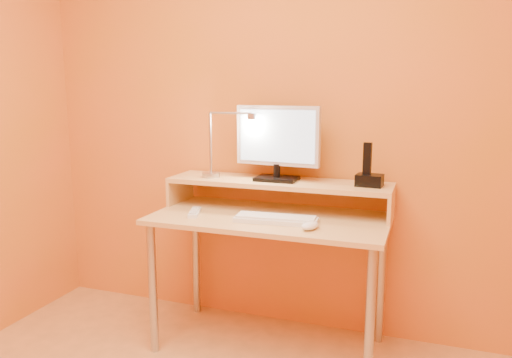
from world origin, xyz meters
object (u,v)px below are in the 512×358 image
at_px(remote_control, 195,213).
at_px(mouse, 310,225).
at_px(phone_dock, 369,180).
at_px(keyboard, 276,220).
at_px(monitor_panel, 278,136).
at_px(lamp_base, 211,175).

bearing_deg(remote_control, mouse, -24.60).
distance_m(phone_dock, mouse, 0.43).
bearing_deg(remote_control, keyboard, -18.31).
relative_size(monitor_panel, mouse, 4.06).
xyz_separation_m(monitor_panel, mouse, (0.26, -0.33, -0.38)).
relative_size(monitor_panel, phone_dock, 3.56).
height_order(lamp_base, phone_dock, phone_dock).
xyz_separation_m(monitor_panel, phone_dock, (0.49, -0.01, -0.21)).
xyz_separation_m(monitor_panel, lamp_base, (-0.37, -0.04, -0.23)).
height_order(phone_dock, keyboard, phone_dock).
distance_m(lamp_base, remote_control, 0.27).
bearing_deg(mouse, remote_control, -170.54).
distance_m(monitor_panel, mouse, 0.57).
distance_m(keyboard, mouse, 0.20).
bearing_deg(phone_dock, mouse, -120.82).
relative_size(monitor_panel, remote_control, 2.65).
bearing_deg(phone_dock, remote_control, -159.62).
distance_m(lamp_base, keyboard, 0.52).
bearing_deg(keyboard, remote_control, 174.89).
height_order(lamp_base, keyboard, lamp_base).
height_order(monitor_panel, lamp_base, monitor_panel).
height_order(monitor_panel, keyboard, monitor_panel).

